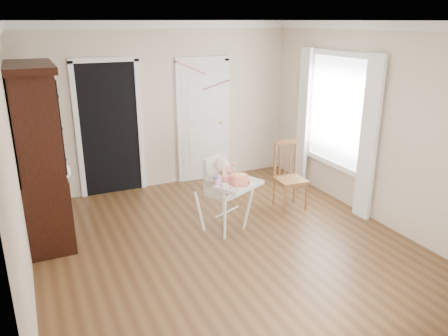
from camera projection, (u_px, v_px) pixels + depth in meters
name	position (u px, v px, depth m)	size (l,w,h in m)	color
floor	(228.00, 247.00, 5.48)	(5.00, 5.00, 0.00)	#50321B
ceiling	(228.00, 21.00, 4.61)	(5.00, 5.00, 0.00)	white
wall_back	(163.00, 107.00, 7.20)	(4.50, 4.50, 0.00)	beige
wall_left	(15.00, 170.00, 4.15)	(5.00, 5.00, 0.00)	beige
wall_right	(377.00, 125.00, 5.94)	(5.00, 5.00, 0.00)	beige
crown_molding	(228.00, 27.00, 4.63)	(4.50, 5.00, 0.12)	white
doorway	(110.00, 126.00, 6.90)	(1.06, 0.05, 2.22)	black
closet_door	(203.00, 122.00, 7.56)	(0.96, 0.09, 2.13)	white
window_right	(335.00, 119.00, 6.62)	(0.13, 1.84, 2.30)	white
high_chair	(224.00, 186.00, 5.73)	(0.82, 0.90, 1.03)	white
baby	(223.00, 175.00, 5.70)	(0.34, 0.25, 0.45)	beige
cake	(240.00, 180.00, 5.56)	(0.28, 0.28, 0.13)	silver
sippy_cup	(217.00, 181.00, 5.45)	(0.08, 0.08, 0.18)	#F998DC
china_cabinet	(40.00, 156.00, 5.39)	(0.59, 1.32, 2.23)	black
dining_chair	(290.00, 178.00, 6.52)	(0.43, 0.43, 1.01)	brown
streamer	(191.00, 67.00, 5.32)	(0.03, 0.50, 0.02)	pink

